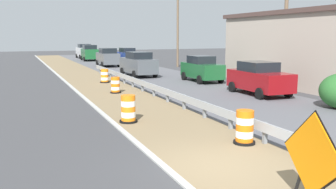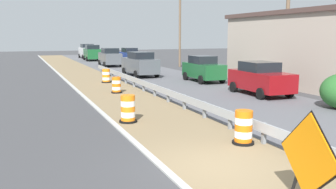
{
  "view_description": "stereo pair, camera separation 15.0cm",
  "coord_description": "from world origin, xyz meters",
  "px_view_note": "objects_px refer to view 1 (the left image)",
  "views": [
    {
      "loc": [
        -4.76,
        -7.91,
        3.41
      ],
      "look_at": [
        1.33,
        6.56,
        0.89
      ],
      "focal_mm": 39.14,
      "sensor_mm": 36.0,
      "label": 1
    },
    {
      "loc": [
        -4.62,
        -7.97,
        3.41
      ],
      "look_at": [
        1.33,
        6.56,
        0.89
      ],
      "focal_mm": 39.14,
      "sensor_mm": 36.0,
      "label": 2
    }
  ],
  "objects_px": {
    "car_trailing_far_lane": "(138,64)",
    "utility_pole_near": "(286,22)",
    "traffic_barrel_mid": "(115,86)",
    "car_distant_a": "(259,78)",
    "car_trailing_near_lane": "(128,55)",
    "warning_sign_diamond": "(312,159)",
    "utility_pole_mid": "(178,23)",
    "traffic_barrel_nearest": "(245,129)",
    "car_distant_b": "(84,51)",
    "car_mid_far_lane": "(202,69)",
    "car_lead_far_lane": "(90,53)",
    "traffic_barrel_far": "(105,77)",
    "traffic_barrel_close": "(128,110)",
    "car_lead_near_lane": "(108,57)"
  },
  "relations": [
    {
      "from": "car_trailing_far_lane",
      "to": "utility_pole_near",
      "type": "xyz_separation_m",
      "value": [
        6.48,
        -10.69,
        3.26
      ]
    },
    {
      "from": "traffic_barrel_mid",
      "to": "car_distant_a",
      "type": "xyz_separation_m",
      "value": [
        7.62,
        -3.82,
        0.53
      ]
    },
    {
      "from": "car_trailing_near_lane",
      "to": "warning_sign_diamond",
      "type": "bearing_deg",
      "value": -11.55
    },
    {
      "from": "car_trailing_near_lane",
      "to": "utility_pole_mid",
      "type": "height_order",
      "value": "utility_pole_mid"
    },
    {
      "from": "warning_sign_diamond",
      "to": "car_distant_a",
      "type": "distance_m",
      "value": 14.71
    },
    {
      "from": "traffic_barrel_nearest",
      "to": "car_trailing_near_lane",
      "type": "bearing_deg",
      "value": 79.32
    },
    {
      "from": "utility_pole_mid",
      "to": "car_distant_a",
      "type": "bearing_deg",
      "value": -100.44
    },
    {
      "from": "car_trailing_far_lane",
      "to": "car_distant_a",
      "type": "height_order",
      "value": "car_trailing_far_lane"
    },
    {
      "from": "traffic_barrel_nearest",
      "to": "car_trailing_near_lane",
      "type": "height_order",
      "value": "car_trailing_near_lane"
    },
    {
      "from": "car_distant_b",
      "to": "car_trailing_near_lane",
      "type": "bearing_deg",
      "value": -166.57
    },
    {
      "from": "traffic_barrel_mid",
      "to": "car_distant_b",
      "type": "bearing_deg",
      "value": 82.79
    },
    {
      "from": "car_mid_far_lane",
      "to": "utility_pole_near",
      "type": "xyz_separation_m",
      "value": [
        3.27,
        -5.19,
        3.33
      ]
    },
    {
      "from": "car_mid_far_lane",
      "to": "car_lead_far_lane",
      "type": "bearing_deg",
      "value": -172.51
    },
    {
      "from": "traffic_barrel_far",
      "to": "car_distant_b",
      "type": "distance_m",
      "value": 30.91
    },
    {
      "from": "traffic_barrel_far",
      "to": "traffic_barrel_mid",
      "type": "bearing_deg",
      "value": -95.97
    },
    {
      "from": "traffic_barrel_close",
      "to": "utility_pole_near",
      "type": "height_order",
      "value": "utility_pole_near"
    },
    {
      "from": "traffic_barrel_far",
      "to": "car_mid_far_lane",
      "type": "height_order",
      "value": "car_mid_far_lane"
    },
    {
      "from": "traffic_barrel_nearest",
      "to": "traffic_barrel_mid",
      "type": "relative_size",
      "value": 1.12
    },
    {
      "from": "car_lead_near_lane",
      "to": "utility_pole_mid",
      "type": "relative_size",
      "value": 0.5
    },
    {
      "from": "traffic_barrel_far",
      "to": "car_lead_near_lane",
      "type": "height_order",
      "value": "car_lead_near_lane"
    },
    {
      "from": "traffic_barrel_mid",
      "to": "car_mid_far_lane",
      "type": "distance_m",
      "value": 8.04
    },
    {
      "from": "traffic_barrel_close",
      "to": "car_lead_far_lane",
      "type": "xyz_separation_m",
      "value": [
        5.71,
        37.61,
        0.59
      ]
    },
    {
      "from": "traffic_barrel_mid",
      "to": "utility_pole_mid",
      "type": "height_order",
      "value": "utility_pole_mid"
    },
    {
      "from": "traffic_barrel_mid",
      "to": "car_mid_far_lane",
      "type": "height_order",
      "value": "car_mid_far_lane"
    },
    {
      "from": "car_trailing_far_lane",
      "to": "utility_pole_mid",
      "type": "height_order",
      "value": "utility_pole_mid"
    },
    {
      "from": "traffic_barrel_close",
      "to": "utility_pole_mid",
      "type": "height_order",
      "value": "utility_pole_mid"
    },
    {
      "from": "traffic_barrel_nearest",
      "to": "utility_pole_mid",
      "type": "xyz_separation_m",
      "value": [
        10.12,
        27.61,
        4.29
      ]
    },
    {
      "from": "traffic_barrel_mid",
      "to": "car_distant_b",
      "type": "height_order",
      "value": "car_distant_b"
    },
    {
      "from": "car_lead_near_lane",
      "to": "car_distant_b",
      "type": "relative_size",
      "value": 1.1
    },
    {
      "from": "car_mid_far_lane",
      "to": "warning_sign_diamond",
      "type": "bearing_deg",
      "value": -21.43
    },
    {
      "from": "car_lead_far_lane",
      "to": "car_distant_b",
      "type": "distance_m",
      "value": 5.76
    },
    {
      "from": "warning_sign_diamond",
      "to": "traffic_barrel_close",
      "type": "xyz_separation_m",
      "value": [
        -1.12,
        8.6,
        -0.57
      ]
    },
    {
      "from": "traffic_barrel_far",
      "to": "car_mid_far_lane",
      "type": "relative_size",
      "value": 0.24
    },
    {
      "from": "car_lead_far_lane",
      "to": "car_trailing_far_lane",
      "type": "xyz_separation_m",
      "value": [
        -0.0,
        -21.55,
        -0.05
      ]
    },
    {
      "from": "traffic_barrel_mid",
      "to": "traffic_barrel_far",
      "type": "relative_size",
      "value": 0.97
    },
    {
      "from": "car_lead_near_lane",
      "to": "traffic_barrel_nearest",
      "type": "bearing_deg",
      "value": 175.7
    },
    {
      "from": "traffic_barrel_close",
      "to": "car_mid_far_lane",
      "type": "relative_size",
      "value": 0.27
    },
    {
      "from": "traffic_barrel_nearest",
      "to": "traffic_barrel_mid",
      "type": "xyz_separation_m",
      "value": [
        -1.1,
        11.84,
        -0.06
      ]
    },
    {
      "from": "warning_sign_diamond",
      "to": "car_trailing_far_lane",
      "type": "xyz_separation_m",
      "value": [
        4.59,
        24.66,
        -0.03
      ]
    },
    {
      "from": "car_lead_far_lane",
      "to": "traffic_barrel_nearest",
      "type": "bearing_deg",
      "value": 177.95
    },
    {
      "from": "car_trailing_near_lane",
      "to": "car_trailing_far_lane",
      "type": "bearing_deg",
      "value": -13.2
    },
    {
      "from": "warning_sign_diamond",
      "to": "utility_pole_mid",
      "type": "distance_m",
      "value": 34.18
    },
    {
      "from": "traffic_barrel_close",
      "to": "car_distant_b",
      "type": "height_order",
      "value": "car_distant_b"
    },
    {
      "from": "warning_sign_diamond",
      "to": "car_trailing_far_lane",
      "type": "distance_m",
      "value": 25.09
    },
    {
      "from": "traffic_barrel_mid",
      "to": "utility_pole_mid",
      "type": "bearing_deg",
      "value": 54.55
    },
    {
      "from": "car_lead_far_lane",
      "to": "car_mid_far_lane",
      "type": "distance_m",
      "value": 27.23
    },
    {
      "from": "car_trailing_near_lane",
      "to": "car_trailing_far_lane",
      "type": "relative_size",
      "value": 0.97
    },
    {
      "from": "traffic_barrel_close",
      "to": "car_distant_a",
      "type": "distance_m",
      "value": 9.85
    },
    {
      "from": "traffic_barrel_far",
      "to": "car_lead_near_lane",
      "type": "distance_m",
      "value": 14.95
    },
    {
      "from": "car_trailing_near_lane",
      "to": "car_distant_a",
      "type": "bearing_deg",
      "value": -0.31
    }
  ]
}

